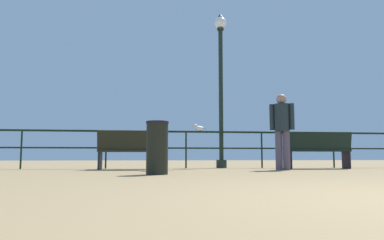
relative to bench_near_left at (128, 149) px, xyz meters
The scene contains 7 objects.
pier_railing 2.70m from the bench_near_left, 17.56° to the left, with size 23.21×0.05×1.00m.
bench_near_left is the anchor object (origin of this frame).
bench_near_right 4.88m from the bench_near_left, ahead, with size 1.66×0.62×0.95m.
lamppost_center 3.43m from the bench_near_left, 22.51° to the left, with size 0.34×0.34×4.43m.
person_at_railing 3.72m from the bench_near_left, 12.42° to the right, with size 0.52×0.34×1.78m.
seagull_on_rail 2.11m from the bench_near_left, 23.48° to the left, with size 0.40×0.21×0.19m.
trash_bin 2.63m from the bench_near_left, 76.25° to the right, with size 0.40×0.40×0.93m.
Camera 1 is at (-2.16, -2.21, 0.30)m, focal length 34.14 mm.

